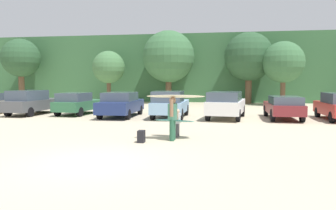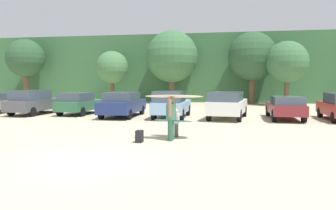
# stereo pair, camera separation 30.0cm
# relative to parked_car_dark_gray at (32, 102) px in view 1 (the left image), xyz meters

# --- Properties ---
(ground_plane) EXTENTS (120.00, 120.00, 0.00)m
(ground_plane) POSITION_rel_parked_car_dark_gray_xyz_m (9.14, -11.99, -0.83)
(ground_plane) COLOR #C1B293
(hillside_ridge) EXTENTS (108.00, 12.00, 7.19)m
(hillside_ridge) POSITION_rel_parked_car_dark_gray_xyz_m (9.14, 20.72, 2.76)
(hillside_ridge) COLOR #38663D
(hillside_ridge) RESTS_ON ground_plane
(tree_far_left) EXTENTS (4.07, 4.07, 6.72)m
(tree_far_left) POSITION_rel_parked_car_dark_gray_xyz_m (-8.87, 12.52, 3.80)
(tree_far_left) COLOR brown
(tree_far_left) RESTS_ON ground_plane
(tree_far_right) EXTENTS (3.28, 3.28, 5.27)m
(tree_far_right) POSITION_rel_parked_car_dark_gray_xyz_m (1.04, 12.26, 2.77)
(tree_far_right) COLOR brown
(tree_far_right) RESTS_ON ground_plane
(tree_ridge_back) EXTENTS (5.24, 5.24, 7.31)m
(tree_ridge_back) POSITION_rel_parked_car_dark_gray_xyz_m (7.05, 13.23, 3.84)
(tree_ridge_back) COLOR brown
(tree_ridge_back) RESTS_ON ground_plane
(tree_center_left) EXTENTS (4.72, 4.72, 6.95)m
(tree_center_left) POSITION_rel_parked_car_dark_gray_xyz_m (14.97, 13.12, 3.73)
(tree_center_left) COLOR brown
(tree_center_left) RESTS_ON ground_plane
(tree_center) EXTENTS (3.78, 3.78, 5.84)m
(tree_center) POSITION_rel_parked_car_dark_gray_xyz_m (17.94, 11.49, 3.10)
(tree_center) COLOR brown
(tree_center) RESTS_ON ground_plane
(parked_car_dark_gray) EXTENTS (2.06, 4.83, 1.64)m
(parked_car_dark_gray) POSITION_rel_parked_car_dark_gray_xyz_m (0.00, 0.00, 0.00)
(parked_car_dark_gray) COLOR #4C4F54
(parked_car_dark_gray) RESTS_ON ground_plane
(parked_car_forest_green) EXTENTS (2.00, 4.18, 1.48)m
(parked_car_forest_green) POSITION_rel_parked_car_dark_gray_xyz_m (3.03, 0.48, -0.07)
(parked_car_forest_green) COLOR #2D6642
(parked_car_forest_green) RESTS_ON ground_plane
(parked_car_navy) EXTENTS (2.02, 4.74, 1.55)m
(parked_car_navy) POSITION_rel_parked_car_dark_gray_xyz_m (6.31, -0.33, -0.02)
(parked_car_navy) COLOR navy
(parked_car_navy) RESTS_ON ground_plane
(parked_car_sky_blue) EXTENTS (1.88, 4.34, 1.66)m
(parked_car_sky_blue) POSITION_rel_parked_car_dark_gray_xyz_m (9.47, -0.48, 0.01)
(parked_car_sky_blue) COLOR #84ADD1
(parked_car_sky_blue) RESTS_ON ground_plane
(parked_car_white) EXTENTS (2.44, 4.64, 1.64)m
(parked_car_white) POSITION_rel_parked_car_dark_gray_xyz_m (12.84, -0.40, 0.04)
(parked_car_white) COLOR white
(parked_car_white) RESTS_ON ground_plane
(parked_car_maroon) EXTENTS (1.83, 4.54, 1.38)m
(parked_car_maroon) POSITION_rel_parked_car_dark_gray_xyz_m (16.19, -0.08, -0.08)
(parked_car_maroon) COLOR maroon
(parked_car_maroon) RESTS_ON ground_plane
(person_adult) EXTENTS (0.31, 0.67, 1.67)m
(person_adult) POSITION_rel_parked_car_dark_gray_xyz_m (10.85, -8.14, 0.11)
(person_adult) COLOR #26593F
(person_adult) RESTS_ON ground_plane
(person_child) EXTENTS (0.21, 0.49, 1.14)m
(person_child) POSITION_rel_parked_car_dark_gray_xyz_m (10.93, -7.33, -0.19)
(person_child) COLOR #4C4C51
(person_child) RESTS_ON ground_plane
(surfboard_cream) EXTENTS (2.30, 0.82, 0.19)m
(surfboard_cream) POSITION_rel_parked_car_dark_gray_xyz_m (10.94, -8.02, 0.85)
(surfboard_cream) COLOR beige
(surfboard_teal) EXTENTS (1.76, 0.80, 0.17)m
(surfboard_teal) POSITION_rel_parked_car_dark_gray_xyz_m (10.81, -7.32, -0.18)
(surfboard_teal) COLOR teal
(backpack_dropped) EXTENTS (0.24, 0.34, 0.45)m
(backpack_dropped) POSITION_rel_parked_car_dark_gray_xyz_m (9.78, -8.79, -0.61)
(backpack_dropped) COLOR black
(backpack_dropped) RESTS_ON ground_plane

